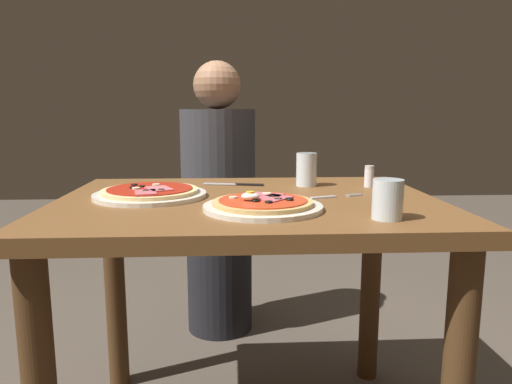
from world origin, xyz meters
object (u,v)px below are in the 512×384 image
dining_table (248,244)px  diner_person (219,206)px  water_glass_far (387,202)px  fork (333,197)px  water_glass_near (306,172)px  knife (237,184)px  pizza_foreground (263,205)px  salt_shaker (369,176)px  pizza_across_left (150,193)px

dining_table → diner_person: size_ratio=0.87×
water_glass_far → fork: 0.27m
water_glass_near → knife: bearing=173.8°
pizza_foreground → salt_shaker: salt_shaker is taller
pizza_foreground → pizza_across_left: pizza_foreground is taller
diner_person → pizza_foreground: bearing=98.1°
pizza_foreground → fork: pizza_foreground is taller
dining_table → knife: 0.26m
fork → knife: knife is taller
water_glass_far → diner_person: (-0.40, 1.03, -0.22)m
knife → fork: bearing=-42.0°
dining_table → pizza_foreground: 0.21m
pizza_foreground → pizza_across_left: bearing=148.4°
water_glass_far → diner_person: 1.13m
water_glass_near → fork: (0.04, -0.21, -0.04)m
water_glass_far → knife: 0.59m
pizza_across_left → water_glass_near: bearing=20.3°
fork → pizza_foreground: bearing=-143.9°
knife → dining_table: bearing=-83.7°
water_glass_far → diner_person: size_ratio=0.07×
dining_table → diner_person: bearing=97.4°
dining_table → pizza_foreground: pizza_foreground is taller
dining_table → knife: knife is taller
pizza_foreground → water_glass_far: size_ratio=3.28×
water_glass_far → fork: size_ratio=0.57×
knife → water_glass_near: bearing=-6.2°
pizza_across_left → water_glass_far: water_glass_far is taller
dining_table → fork: size_ratio=6.66×
knife → salt_shaker: 0.41m
pizza_across_left → water_glass_far: 0.64m
pizza_foreground → knife: bearing=98.3°
water_glass_near → fork: 0.22m
dining_table → fork: 0.27m
fork → salt_shaker: size_ratio=2.31×
fork → water_glass_near: bearing=100.9°
water_glass_far → salt_shaker: (0.09, 0.44, -0.01)m
pizza_across_left → water_glass_far: bearing=-27.8°
water_glass_near → diner_person: size_ratio=0.09×
fork → salt_shaker: bearing=49.2°
pizza_foreground → water_glass_near: (0.16, 0.36, 0.03)m
dining_table → pizza_across_left: pizza_across_left is taller
dining_table → water_glass_near: 0.33m
dining_table → salt_shaker: bearing=23.8°
water_glass_far → knife: size_ratio=0.45×
water_glass_near → water_glass_far: bearing=-77.5°
fork → knife: size_ratio=0.79×
pizza_across_left → salt_shaker: (0.65, 0.14, 0.02)m
pizza_across_left → water_glass_far: size_ratio=3.50×
fork → diner_person: 0.86m
water_glass_far → knife: water_glass_far is taller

